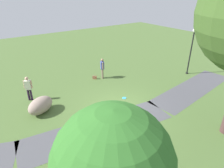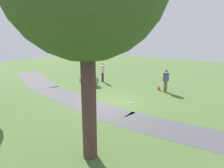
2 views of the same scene
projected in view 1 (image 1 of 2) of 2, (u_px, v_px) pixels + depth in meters
name	position (u px, v px, depth m)	size (l,w,h in m)	color
ground_plane	(119.00, 109.00, 11.82)	(48.00, 48.00, 0.00)	#4B6732
footpath_segment_near	(193.00, 88.00, 14.24)	(8.17, 2.89, 0.01)	#4D4C51
footpath_segment_mid	(100.00, 128.00, 10.18)	(8.20, 3.06, 0.01)	#4D4C51
young_tree_near_path	(113.00, 164.00, 4.16)	(2.65, 2.65, 4.54)	#49372B
lamp_post	(192.00, 47.00, 15.67)	(0.28, 0.28, 3.74)	black
lawn_boulder	(41.00, 105.00, 11.31)	(1.90, 1.65, 0.93)	gray
woman_with_handbag	(102.00, 67.00, 15.45)	(0.35, 0.49, 1.64)	#756653
man_near_boulder	(28.00, 87.00, 12.34)	(0.47, 0.38, 1.64)	#281732
handbag_on_grass	(95.00, 77.00, 15.64)	(0.38, 0.38, 0.31)	brown
backpack_by_boulder	(36.00, 105.00, 11.89)	(0.31, 0.32, 0.40)	black
frisbee_on_grass	(124.00, 98.00, 12.96)	(0.27, 0.27, 0.02)	#36A3D6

